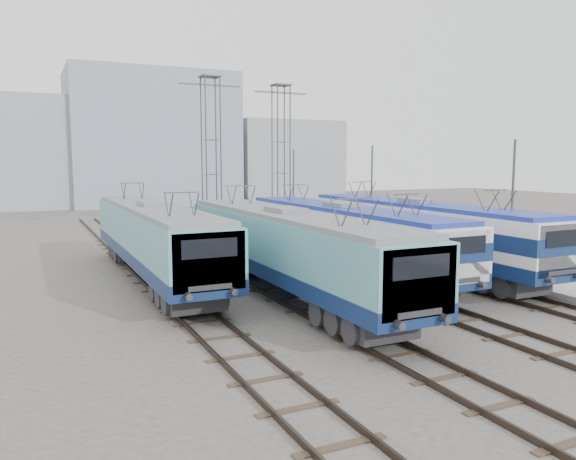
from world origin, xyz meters
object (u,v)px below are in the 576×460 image
at_px(catenary_tower_west, 211,152).
at_px(mast_front, 512,213).
at_px(mast_rear, 294,190).
at_px(locomotive_center_right, 343,233).
at_px(mast_mid, 371,198).
at_px(locomotive_center_left, 288,246).
at_px(locomotive_far_left, 155,236).
at_px(locomotive_far_right, 418,229).
at_px(catenary_tower_east, 281,153).

bearing_deg(catenary_tower_west, mast_front, -66.73).
bearing_deg(mast_rear, catenary_tower_west, -155.06).
relative_size(locomotive_center_right, mast_mid, 2.56).
bearing_deg(locomotive_center_left, locomotive_far_left, 127.40).
bearing_deg(mast_front, locomotive_far_right, 111.78).
bearing_deg(locomotive_center_right, catenary_tower_west, 98.54).
xyz_separation_m(locomotive_far_left, mast_mid, (15.35, 3.97, 1.20)).
distance_m(locomotive_center_right, mast_rear, 20.06).
xyz_separation_m(locomotive_far_right, mast_rear, (1.85, 19.37, 1.15)).
xyz_separation_m(catenary_tower_west, mast_front, (8.60, -20.00, -3.14)).
xyz_separation_m(mast_front, mast_rear, (0.00, 24.00, 0.00)).
distance_m(catenary_tower_west, mast_front, 22.00).
relative_size(locomotive_far_left, locomotive_far_right, 1.01).
relative_size(locomotive_far_left, locomotive_center_right, 1.03).
height_order(locomotive_far_left, catenary_tower_east, catenary_tower_east).
bearing_deg(catenary_tower_west, catenary_tower_east, 17.10).
xyz_separation_m(catenary_tower_east, mast_mid, (2.10, -10.00, -3.14)).
bearing_deg(mast_rear, locomotive_far_left, -133.86).
height_order(locomotive_center_right, mast_rear, mast_rear).
height_order(locomotive_far_left, locomotive_center_left, locomotive_far_left).
bearing_deg(mast_mid, mast_rear, 90.00).
height_order(locomotive_center_left, mast_rear, mast_rear).
bearing_deg(mast_mid, mast_front, -90.00).
height_order(catenary_tower_east, mast_mid, catenary_tower_east).
bearing_deg(catenary_tower_east, mast_front, -84.55).
relative_size(locomotive_center_left, mast_mid, 2.64).
distance_m(locomotive_center_left, catenary_tower_east, 22.13).
xyz_separation_m(locomotive_center_left, mast_front, (10.85, -2.14, 1.20)).
bearing_deg(catenary_tower_west, locomotive_far_left, -119.41).
height_order(locomotive_center_right, catenary_tower_west, catenary_tower_west).
height_order(locomotive_center_left, catenary_tower_east, catenary_tower_east).
bearing_deg(mast_front, catenary_tower_east, 95.45).
relative_size(locomotive_center_left, locomotive_center_right, 1.03).
height_order(locomotive_center_right, mast_mid, mast_mid).
relative_size(catenary_tower_east, mast_front, 1.71).
bearing_deg(catenary_tower_east, mast_mid, -78.14).
bearing_deg(locomotive_center_right, locomotive_far_left, 161.49).
bearing_deg(catenary_tower_west, mast_rear, 24.94).
bearing_deg(catenary_tower_east, mast_rear, 43.60).
distance_m(locomotive_center_left, catenary_tower_west, 18.52).
xyz_separation_m(locomotive_center_left, locomotive_far_right, (9.00, 2.49, 0.05)).
bearing_deg(mast_mid, locomotive_far_left, -165.49).
height_order(locomotive_far_left, locomotive_far_right, locomotive_far_left).
bearing_deg(catenary_tower_east, locomotive_far_right, -89.18).
distance_m(locomotive_far_left, mast_rear, 22.19).
distance_m(locomotive_far_left, catenary_tower_west, 14.41).
relative_size(mast_front, mast_mid, 1.00).
relative_size(locomotive_far_left, mast_front, 2.65).
bearing_deg(mast_rear, mast_mid, -90.00).
bearing_deg(mast_rear, locomotive_center_right, -108.49).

